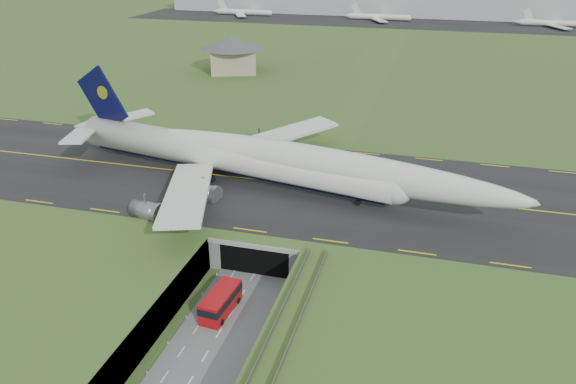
% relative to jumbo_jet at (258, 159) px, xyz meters
% --- Properties ---
extents(ground, '(900.00, 900.00, 0.00)m').
position_rel_jumbo_jet_xyz_m(ground, '(6.45, -30.51, -11.70)').
color(ground, '#365622').
rests_on(ground, ground).
extents(airfield_deck, '(800.00, 800.00, 6.00)m').
position_rel_jumbo_jet_xyz_m(airfield_deck, '(6.45, -30.51, -8.70)').
color(airfield_deck, gray).
rests_on(airfield_deck, ground).
extents(trench_road, '(12.00, 75.00, 0.20)m').
position_rel_jumbo_jet_xyz_m(trench_road, '(6.45, -38.01, -11.60)').
color(trench_road, slate).
rests_on(trench_road, ground).
extents(taxiway, '(800.00, 44.00, 0.18)m').
position_rel_jumbo_jet_xyz_m(taxiway, '(6.45, 2.49, -5.61)').
color(taxiway, black).
rests_on(taxiway, airfield_deck).
extents(tunnel_portal, '(17.00, 22.30, 6.00)m').
position_rel_jumbo_jet_xyz_m(tunnel_portal, '(6.45, -13.80, -8.36)').
color(tunnel_portal, gray).
rests_on(tunnel_portal, ground).
extents(guideway, '(3.00, 53.00, 7.05)m').
position_rel_jumbo_jet_xyz_m(guideway, '(17.45, -49.62, -6.38)').
color(guideway, '#A8A8A3').
rests_on(guideway, ground).
extents(jumbo_jet, '(100.27, 62.71, 21.13)m').
position_rel_jumbo_jet_xyz_m(jumbo_jet, '(0.00, 0.00, 0.00)').
color(jumbo_jet, silver).
rests_on(jumbo_jet, ground).
extents(shuttle_tram, '(3.95, 8.89, 3.50)m').
position_rel_jumbo_jet_xyz_m(shuttle_tram, '(4.88, -33.64, -9.79)').
color(shuttle_tram, '#AE0B0F').
rests_on(shuttle_tram, ground).
extents(service_building, '(29.92, 29.92, 12.68)m').
position_rel_jumbo_jet_xyz_m(service_building, '(-41.02, 95.58, 1.81)').
color(service_building, tan).
rests_on(service_building, ground).
extents(cargo_terminal, '(320.00, 67.00, 15.60)m').
position_rel_jumbo_jet_xyz_m(cargo_terminal, '(6.37, 268.90, 2.26)').
color(cargo_terminal, '#B2B2B2').
rests_on(cargo_terminal, ground).
extents(distant_hills, '(700.00, 91.00, 60.00)m').
position_rel_jumbo_jet_xyz_m(distant_hills, '(70.83, 399.49, -15.70)').
color(distant_hills, slate).
rests_on(distant_hills, ground).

